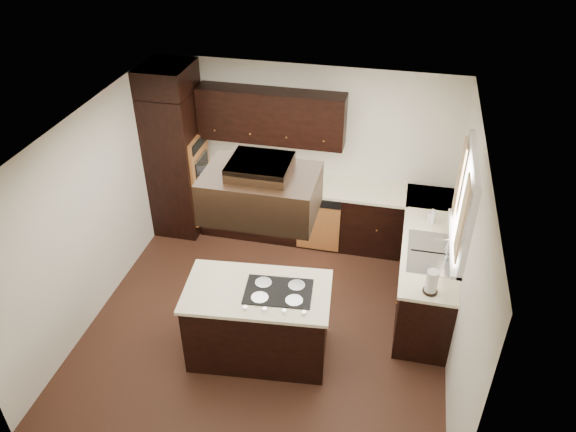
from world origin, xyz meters
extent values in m
cube|color=#573120|center=(0.00, 0.00, -0.01)|extent=(4.20, 4.20, 0.02)
cube|color=white|center=(0.00, 0.00, 2.51)|extent=(4.20, 4.20, 0.02)
cube|color=silver|center=(0.00, 2.11, 1.25)|extent=(4.20, 0.02, 2.50)
cube|color=silver|center=(0.00, -2.11, 1.25)|extent=(4.20, 0.02, 2.50)
cube|color=silver|center=(-2.11, 0.00, 1.25)|extent=(0.02, 4.20, 2.50)
cube|color=silver|center=(2.11, 0.00, 1.25)|extent=(0.02, 4.20, 2.50)
cube|color=black|center=(-1.78, 1.71, 1.06)|extent=(0.65, 0.75, 2.12)
cube|color=#C5773A|center=(-1.43, 1.71, 1.12)|extent=(0.05, 0.62, 0.78)
cube|color=black|center=(0.03, 1.80, 0.44)|extent=(2.93, 0.60, 0.88)
cube|color=black|center=(1.80, 0.90, 0.44)|extent=(0.60, 2.40, 0.88)
cube|color=#FFF6CD|center=(0.03, 1.79, 0.90)|extent=(2.93, 0.63, 0.04)
cube|color=#FFF6CD|center=(1.79, 0.90, 0.90)|extent=(0.63, 2.40, 0.04)
cube|color=black|center=(-0.43, 1.93, 1.81)|extent=(2.00, 0.34, 0.72)
cube|color=#C5773A|center=(0.33, 1.50, 0.40)|extent=(0.60, 0.05, 0.72)
cube|color=white|center=(2.07, 0.55, 1.65)|extent=(0.06, 1.32, 1.12)
cube|color=white|center=(2.10, 0.55, 1.65)|extent=(0.00, 1.20, 1.00)
cube|color=beige|center=(2.01, 0.13, 1.70)|extent=(0.02, 0.34, 0.90)
cube|color=beige|center=(2.01, 0.97, 1.70)|extent=(0.02, 0.34, 0.90)
cube|color=silver|center=(1.80, 0.55, 0.92)|extent=(0.52, 0.84, 0.01)
cube|color=black|center=(0.01, -0.51, 0.44)|extent=(1.58, 0.96, 0.88)
cube|color=#FFF6CD|center=(0.01, -0.51, 0.90)|extent=(1.64, 1.02, 0.04)
cube|color=black|center=(0.24, -0.49, 0.93)|extent=(0.75, 0.54, 0.01)
cube|color=black|center=(0.10, -0.55, 2.16)|extent=(1.05, 0.72, 0.42)
cube|color=black|center=(0.10, -0.55, 2.44)|extent=(0.55, 0.50, 0.13)
cylinder|color=silver|center=(-0.82, 1.78, 0.97)|extent=(0.15, 0.15, 0.10)
cone|color=silver|center=(-0.82, 1.78, 1.15)|extent=(0.13, 0.13, 0.26)
cube|color=black|center=(-0.40, 1.78, 1.09)|extent=(0.42, 0.19, 0.34)
imported|color=white|center=(-1.30, 1.71, 0.95)|extent=(0.28, 0.28, 0.06)
imported|color=white|center=(1.80, 1.19, 1.02)|extent=(0.11, 0.11, 0.19)
cylinder|color=white|center=(1.80, -0.14, 1.06)|extent=(0.16, 0.16, 0.28)
camera|label=1|loc=(1.32, -4.83, 4.88)|focal=35.00mm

